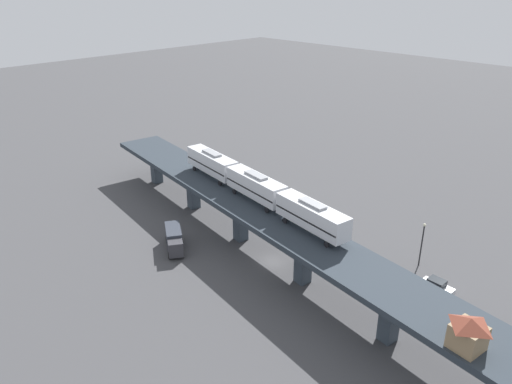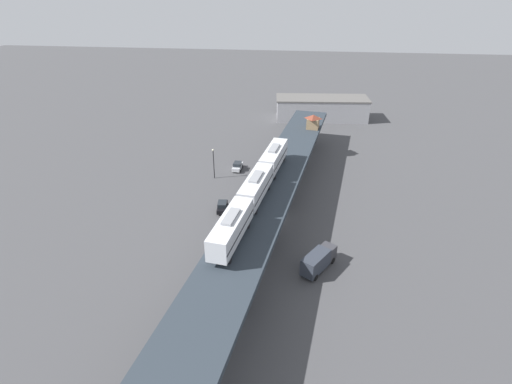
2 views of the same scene
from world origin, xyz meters
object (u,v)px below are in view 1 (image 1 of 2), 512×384
Objects in this scene: subway_train at (256,186)px; street_car_silver at (437,286)px; signal_hut at (469,332)px; street_car_black at (325,238)px; street_lamp at (422,241)px; delivery_truck at (174,239)px.

street_car_silver is at bearing 105.96° from subway_train.
signal_hut reaches higher than street_car_black.
street_car_black is 14.88m from street_lamp.
subway_train is 5.09× the size of delivery_truck.
signal_hut is (9.28, 37.19, -0.74)m from subway_train.
street_car_black is 23.76m from delivery_truck.
subway_train is at bearing 144.48° from delivery_truck.
street_lamp reaches higher than street_car_black.
signal_hut reaches higher than street_car_silver.
street_car_black is 18.78m from street_car_silver.
street_car_black is at bearing -71.57° from street_lamp.
signal_hut is 0.82× the size of street_car_silver.
delivery_truck is (10.48, -7.48, -8.06)m from subway_train.
street_car_silver is (-7.67, 26.82, -8.88)m from subway_train.
subway_train is 29.27m from street_car_silver.
signal_hut is 0.50× the size of delivery_truck.
street_lamp is at bearing -131.55° from street_car_silver.
delivery_truck is 37.07m from street_lamp.
street_car_silver is at bearing 117.89° from delivery_truck.
delivery_truck is at bearing -35.52° from subway_train.
signal_hut is 21.48m from street_car_silver.
subway_train is at bearing -74.04° from street_car_silver.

